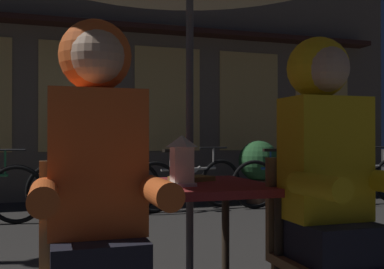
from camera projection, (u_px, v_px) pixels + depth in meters
The scene contains 13 objects.
cafe_table at pixel (190, 205), 2.15m from camera, with size 0.72×0.72×0.74m.
lantern at pixel (182, 159), 2.04m from camera, with size 0.11×0.11×0.23m.
chair_left at pixel (96, 265), 1.66m from camera, with size 0.40×0.40×0.87m.
chair_right at pixel (321, 246), 1.95m from camera, with size 0.40×0.40×0.87m.
person_left_hooded at pixel (97, 169), 1.60m from camera, with size 0.45×0.56×1.40m.
person_right_hooded at pixel (328, 164), 1.90m from camera, with size 0.45×0.56×1.40m.
shopfront_building at pixel (120, 10), 7.46m from camera, with size 10.00×0.93×6.20m.
bicycle_third at pixel (96, 187), 5.60m from camera, with size 1.68×0.24×0.84m.
bicycle_fourth at pixel (189, 184), 6.00m from camera, with size 1.65×0.43×0.84m.
bicycle_fifth at pixel (290, 182), 6.18m from camera, with size 1.67×0.28×0.84m.
bicycle_furthest at pixel (363, 180), 6.55m from camera, with size 1.68×0.08×0.84m.
book at pixel (192, 179), 2.27m from camera, with size 0.20×0.14×0.02m, color olive.
potted_plant at pixel (259, 166), 6.65m from camera, with size 0.60×0.60×0.92m.
Camera 1 is at (-0.65, -2.06, 0.96)m, focal length 42.07 mm.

